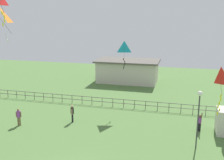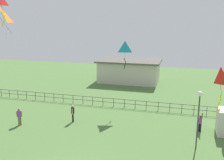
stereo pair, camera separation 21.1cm
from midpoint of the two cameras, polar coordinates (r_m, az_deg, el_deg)
lamppost at (r=19.91m, az=18.75°, el=-5.70°), size 0.36×0.36×4.43m
person_0 at (r=23.72m, az=18.94°, el=-8.67°), size 0.37×0.40×1.76m
person_2 at (r=25.18m, az=-19.36°, el=-7.32°), size 0.46×0.30×1.60m
person_3 at (r=24.73m, az=-8.33°, el=-6.99°), size 0.31×0.48×1.65m
kite_1 at (r=26.43m, az=3.09°, el=6.91°), size 1.17×0.95×2.85m
kite_2 at (r=16.58m, az=22.80°, el=0.00°), size 0.98×0.98×3.00m
waterfront_railing at (r=28.52m, az=1.94°, el=-4.79°), size 36.01×0.06×0.95m
pavilion_building at (r=39.91m, az=3.93°, el=2.03°), size 9.39×5.60×3.35m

